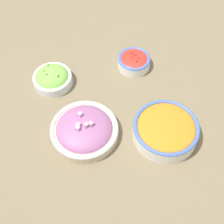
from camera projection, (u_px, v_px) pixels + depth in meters
The scene contains 5 objects.
ground_plane at pixel (112, 117), 0.98m from camera, with size 3.00×3.00×0.00m, color #75664C.
bowl_cherry_tomatoes at pixel (134, 61), 1.09m from camera, with size 0.11×0.11×0.05m.
bowl_lettuce at pixel (53, 78), 1.04m from camera, with size 0.13×0.13×0.06m.
bowl_red_onion at pixel (84, 130), 0.93m from camera, with size 0.20×0.20×0.07m.
bowl_carrots at pixel (166, 130), 0.92m from camera, with size 0.19×0.19×0.06m.
Camera 1 is at (0.51, -0.20, 0.82)m, focal length 50.00 mm.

